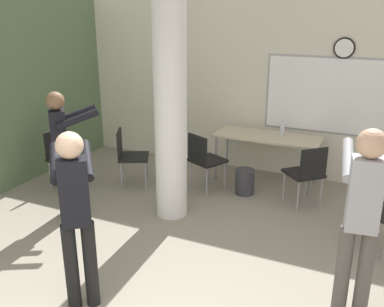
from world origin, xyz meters
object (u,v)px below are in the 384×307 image
at_px(chair_table_left, 204,158).
at_px(chair_table_right, 307,171).
at_px(chair_by_left_wall, 62,154).
at_px(person_playing_front, 75,208).
at_px(person_playing_side, 362,212).
at_px(person_watching_back, 62,145).
at_px(folding_table, 267,139).
at_px(chair_near_pillar, 129,153).
at_px(bottle_on_table, 282,129).

distance_m(chair_table_left, chair_table_right, 1.47).
distance_m(chair_by_left_wall, person_playing_front, 2.97).
bearing_deg(chair_table_right, chair_table_left, -177.23).
distance_m(chair_by_left_wall, person_playing_side, 4.47).
bearing_deg(person_playing_side, person_watching_back, 171.98).
xyz_separation_m(folding_table, person_playing_front, (-0.72, -3.58, 0.28)).
bearing_deg(chair_near_pillar, chair_table_left, 14.93).
relative_size(chair_by_left_wall, person_watching_back, 0.53).
bearing_deg(person_playing_front, chair_table_right, 63.74).
bearing_deg(chair_table_left, chair_table_right, 2.77).
relative_size(chair_near_pillar, chair_table_right, 1.00).
distance_m(chair_table_left, person_playing_front, 2.91).
bearing_deg(chair_table_right, chair_near_pillar, -171.90).
bearing_deg(bottle_on_table, person_playing_side, -65.12).
bearing_deg(person_watching_back, person_playing_side, -8.02).
bearing_deg(chair_table_left, chair_near_pillar, -165.07).
distance_m(chair_table_right, person_playing_front, 3.31).
relative_size(chair_near_pillar, person_playing_side, 0.50).
height_order(folding_table, person_playing_side, person_playing_side).
bearing_deg(person_playing_front, person_watching_back, 134.18).
bearing_deg(folding_table, chair_by_left_wall, -152.13).
distance_m(bottle_on_table, person_watching_back, 3.24).
relative_size(chair_table_left, chair_table_right, 1.00).
bearing_deg(person_playing_front, chair_table_left, 90.45).
bearing_deg(person_watching_back, chair_table_right, 29.82).
xyz_separation_m(folding_table, person_watching_back, (-2.04, -2.22, 0.28)).
bearing_deg(chair_near_pillar, chair_by_left_wall, -153.21).
bearing_deg(chair_table_left, person_playing_front, -89.55).
height_order(chair_table_left, person_playing_side, person_playing_side).
bearing_deg(person_watching_back, chair_table_left, 49.50).
bearing_deg(folding_table, person_watching_back, -132.54).
xyz_separation_m(bottle_on_table, person_playing_front, (-0.91, -3.69, 0.14)).
bearing_deg(chair_table_right, bottle_on_table, 125.42).
distance_m(chair_table_right, person_watching_back, 3.22).
bearing_deg(chair_by_left_wall, chair_near_pillar, 26.79).
distance_m(chair_near_pillar, chair_by_left_wall, 0.99).
bearing_deg(folding_table, chair_table_right, -41.18).
xyz_separation_m(chair_by_left_wall, person_playing_side, (4.26, -1.27, 0.50)).
distance_m(chair_near_pillar, chair_table_right, 2.61).
height_order(chair_near_pillar, person_watching_back, person_watching_back).
distance_m(folding_table, person_playing_front, 3.66).
bearing_deg(chair_table_right, person_playing_side, -69.48).
distance_m(folding_table, bottle_on_table, 0.27).
height_order(chair_by_left_wall, person_playing_side, person_playing_side).
height_order(folding_table, bottle_on_table, bottle_on_table).
xyz_separation_m(bottle_on_table, chair_by_left_wall, (-2.94, -1.57, -0.33)).
relative_size(chair_by_left_wall, person_playing_front, 0.53).
bearing_deg(person_playing_side, chair_near_pillar, 152.98).
relative_size(bottle_on_table, person_playing_front, 0.14).
relative_size(bottle_on_table, person_watching_back, 0.15).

